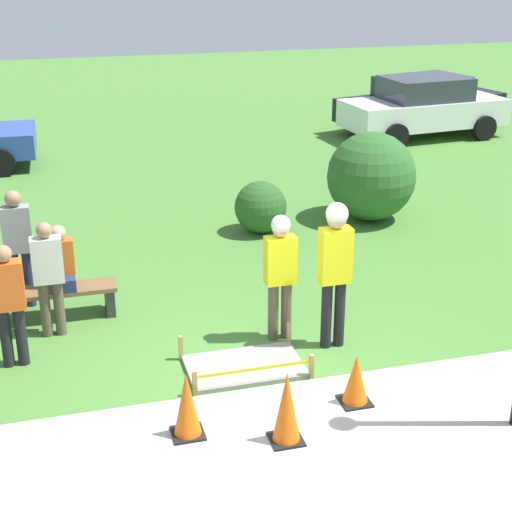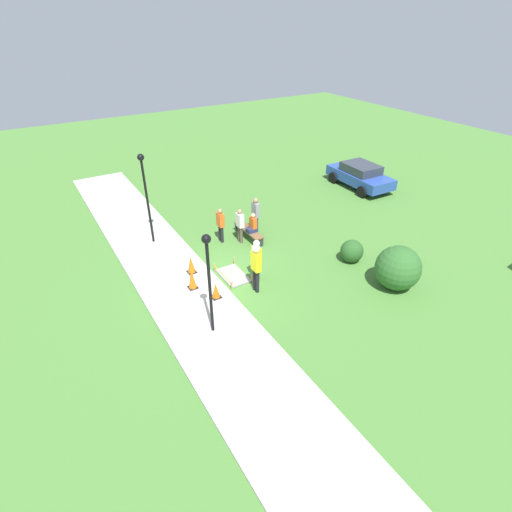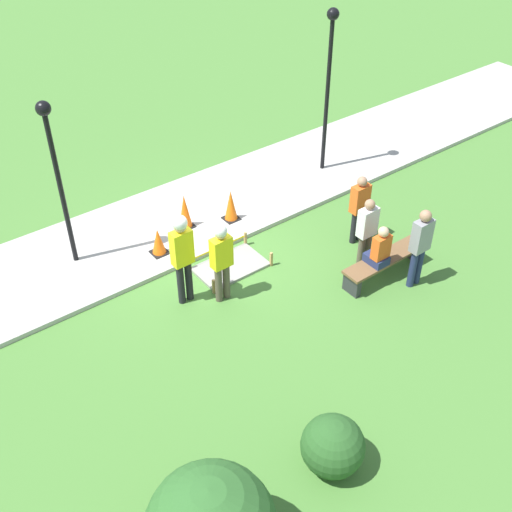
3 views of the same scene
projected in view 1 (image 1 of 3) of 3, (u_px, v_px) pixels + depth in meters
ground_plane at (273, 392)px, 9.22m from camera, size 60.00×60.00×0.00m
sidewalk at (314, 463)px, 7.89m from camera, size 28.00×2.92×0.10m
wet_concrete_patch at (245, 366)px, 9.71m from camera, size 1.48×0.95×0.33m
traffic_cone_near_patch at (187, 405)px, 8.12m from camera, size 0.34×0.34×0.74m
traffic_cone_far_patch at (287, 407)px, 8.01m from camera, size 0.34×0.34×0.81m
traffic_cone_sidewalk_edge at (356, 379)px, 8.73m from camera, size 0.34×0.34×0.60m
park_bench at (44, 298)px, 10.87m from camera, size 1.98×0.44×0.46m
person_seated_on_bench at (61, 263)px, 10.81m from camera, size 0.36×0.44×0.89m
worker_supervisor at (280, 267)px, 10.11m from camera, size 0.40×0.25×1.73m
worker_assistant at (335, 260)px, 9.84m from camera, size 0.40×0.28×1.97m
bystander_in_orange_shirt at (9, 299)px, 9.49m from camera, size 0.40×0.22×1.60m
bystander_in_gray_shirt at (49, 273)px, 10.25m from camera, size 0.40×0.22×1.60m
bystander_in_white_shirt at (18, 242)px, 11.05m from camera, size 0.40×0.23×1.75m
parked_car_black at (421, 102)px, 21.80m from camera, size 5.05×2.82×1.50m
parked_car_white at (424, 107)px, 20.99m from camera, size 4.49×2.32×1.62m
shrub_rounded_near at (261, 207)px, 14.15m from camera, size 0.95×0.95×0.95m
shrub_rounded_mid at (371, 176)px, 14.71m from camera, size 1.67×1.67×1.67m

